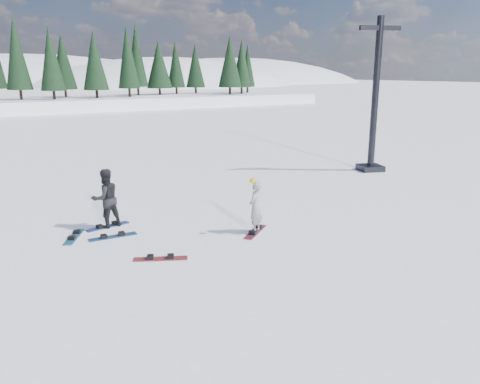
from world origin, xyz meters
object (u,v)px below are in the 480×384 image
at_px(snowboard_loose_c, 113,237).
at_px(snowboard_loose_b, 160,259).
at_px(snowboarder_man, 106,198).
at_px(snowboard_loose_a, 74,237).
at_px(snowboarder_woman, 255,207).
at_px(lift_tower, 374,110).

bearing_deg(snowboard_loose_c, snowboard_loose_b, -73.71).
height_order(snowboarder_man, snowboard_loose_c, snowboarder_man).
height_order(snowboard_loose_c, snowboard_loose_a, same).
height_order(snowboarder_woman, snowboard_loose_a, snowboarder_woman).
bearing_deg(snowboard_loose_a, snowboard_loose_b, -123.19).
bearing_deg(snowboard_loose_c, snowboarder_woman, -23.03).
bearing_deg(snowboard_loose_a, snowboard_loose_c, -92.41).
bearing_deg(snowboarder_woman, snowboard_loose_b, -27.37).
xyz_separation_m(snowboard_loose_c, snowboard_loose_b, (0.62, -2.46, 0.00)).
relative_size(snowboarder_woman, snowboard_loose_b, 1.25).
height_order(snowboarder_woman, snowboarder_man, snowboarder_man).
distance_m(snowboarder_man, snowboard_loose_b, 3.72).
bearing_deg(snowboard_loose_c, snowboard_loose_a, 151.31).
bearing_deg(snowboard_loose_a, snowboarder_man, -40.07).
xyz_separation_m(snowboarder_woman, snowboarder_man, (-3.97, 3.02, 0.12)).
relative_size(snowboard_loose_a, snowboard_loose_b, 1.00).
height_order(snowboarder_woman, snowboard_loose_b, snowboarder_woman).
distance_m(snowboard_loose_c, snowboard_loose_b, 2.54).
relative_size(snowboarder_man, snowboard_loose_b, 1.33).
height_order(lift_tower, snowboarder_woman, lift_tower).
relative_size(snowboard_loose_c, snowboard_loose_b, 1.00).
xyz_separation_m(snowboarder_woman, snowboard_loose_a, (-5.16, 2.55, -0.86)).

